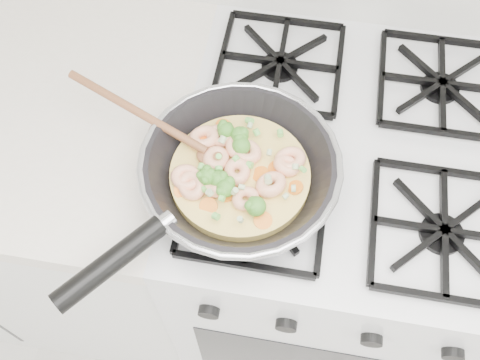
# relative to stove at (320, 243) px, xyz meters

# --- Properties ---
(stove) EXTENTS (0.60, 0.60, 0.92)m
(stove) POSITION_rel_stove_xyz_m (0.00, 0.00, 0.00)
(stove) COLOR white
(stove) RESTS_ON ground
(counter_left) EXTENTS (1.00, 0.60, 0.90)m
(counter_left) POSITION_rel_stove_xyz_m (-0.80, 0.00, -0.01)
(counter_left) COLOR white
(counter_left) RESTS_ON ground
(skillet) EXTENTS (0.46, 0.43, 0.09)m
(skillet) POSITION_rel_stove_xyz_m (-0.18, -0.12, 0.50)
(skillet) COLOR black
(skillet) RESTS_ON stove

